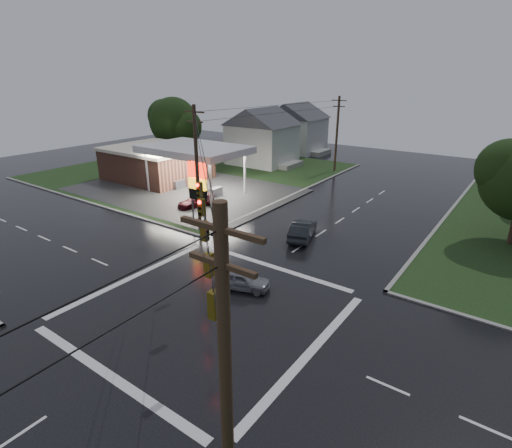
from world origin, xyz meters
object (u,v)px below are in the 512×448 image
Objects in this scene: house_far at (296,127)px; gas_station at (162,162)px; utility_pole_se at (227,406)px; house_near at (262,135)px; pylon_sign at (198,183)px; utility_pole_nw at (197,168)px; utility_pole_n at (337,133)px; car_crossing at (242,280)px; car_pump at (196,202)px; tree_nw_behind at (174,122)px; car_north at (303,230)px.

gas_station is at bearing -97.50° from house_far.
utility_pole_se is 1.00× the size of house_far.
utility_pole_se is 54.77m from house_near.
utility_pole_nw reaches higher than pylon_sign.
car_crossing is (9.72, -34.82, -4.84)m from utility_pole_n.
utility_pole_n reaches higher than pylon_sign.
pylon_sign reaches higher than car_crossing.
pylon_sign reaches higher than gas_station.
gas_station is 2.38× the size of utility_pole_se.
house_far is 35.05m from car_pump.
car_north is at bearing -27.12° from tree_nw_behind.
house_far is at bearing 118.68° from utility_pole_se.
utility_pole_se reaches higher than house_near.
car_crossing is (9.72, -6.32, -5.09)m from utility_pole_nw.
utility_pole_se is 2.73× the size of car_pump.
tree_nw_behind is (-23.34, 19.49, 2.17)m from pylon_sign.
car_crossing is at bearing -57.17° from house_near.
gas_station is 24.60m from utility_pole_n.
gas_station reaches higher than car_pump.
house_far is at bearing 56.56° from tree_nw_behind.
car_crossing is at bearing -74.40° from utility_pole_n.
house_near reaches higher than gas_station.
gas_station is at bearing 148.78° from pylon_sign.
tree_nw_behind is at bearing -155.02° from house_near.
car_crossing is at bearing -38.21° from tree_nw_behind.
utility_pole_n reaches higher than car_pump.
utility_pole_nw is 10.62m from car_north.
car_north is at bearing 114.53° from utility_pole_se.
car_north is at bearing 22.30° from utility_pole_nw.
pylon_sign is at bearing -31.22° from gas_station.
pylon_sign is at bearing 135.00° from utility_pole_se.
utility_pole_nw is 1.00× the size of house_near.
car_north reaches higher than car_pump.
utility_pole_se reaches higher than car_crossing.
car_crossing is at bearing -33.04° from utility_pole_nw.
utility_pole_n is at bearing 90.00° from utility_pole_nw.
house_near is 2.32× the size of car_north.
utility_pole_se reaches higher than house_far.
house_near is at bearing 113.37° from utility_pole_nw.
car_crossing is at bearing 78.95° from car_north.
house_near and house_far have the same top height.
tree_nw_behind is at bearing 140.13° from pylon_sign.
house_far reaches higher than car_crossing.
house_far is (-1.00, 12.00, 0.00)m from house_near.
tree_nw_behind is 25.84m from car_pump.
gas_station is at bearing 170.57° from car_pump.
car_pump is (-23.83, 23.50, -5.14)m from utility_pole_se.
utility_pole_n is at bearing 87.92° from pylon_sign.
car_pump is at bearing -20.90° from car_north.
utility_pole_n is 25.63m from tree_nw_behind.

